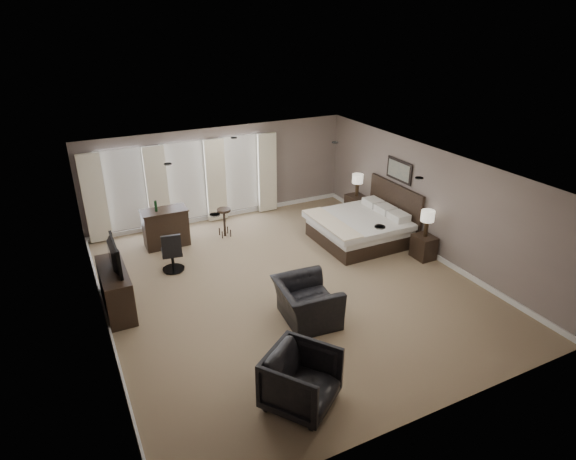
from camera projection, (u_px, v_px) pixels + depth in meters
name	position (u px, v px, depth m)	size (l,w,h in m)	color
room	(288.00, 230.00, 9.94)	(7.60, 8.60, 2.64)	#836F53
window_bay	(187.00, 184.00, 12.92)	(5.25, 0.20, 2.30)	silver
bed	(359.00, 217.00, 12.15)	(2.18, 2.08, 1.39)	silver
nightstand_near	(424.00, 247.00, 11.50)	(0.43, 0.52, 0.57)	black
nightstand_far	(356.00, 206.00, 13.85)	(0.47, 0.57, 0.62)	black
lamp_near	(427.00, 224.00, 11.25)	(0.32, 0.32, 0.65)	beige
lamp_far	(357.00, 185.00, 13.59)	(0.31, 0.31, 0.64)	beige
wall_art	(399.00, 171.00, 12.17)	(0.04, 0.96, 0.56)	slate
dresser	(116.00, 290.00, 9.43)	(0.50, 1.54, 0.90)	black
tv	(112.00, 267.00, 9.22)	(1.03, 0.60, 0.14)	black
armchair_near	(307.00, 296.00, 9.07)	(1.22, 0.79, 1.06)	black
armchair_far	(301.00, 378.00, 7.09)	(0.97, 0.91, 1.00)	black
bar_counter	(166.00, 228.00, 12.03)	(1.12, 0.58, 0.98)	black
bar_stool_left	(178.00, 224.00, 12.43)	(0.40, 0.40, 0.84)	black
bar_stool_right	(224.00, 223.00, 12.58)	(0.36, 0.36, 0.76)	black
desk_chair	(172.00, 251.00, 10.86)	(0.50, 0.50, 0.98)	black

